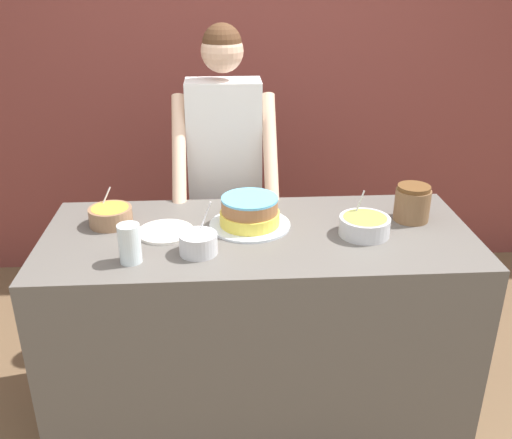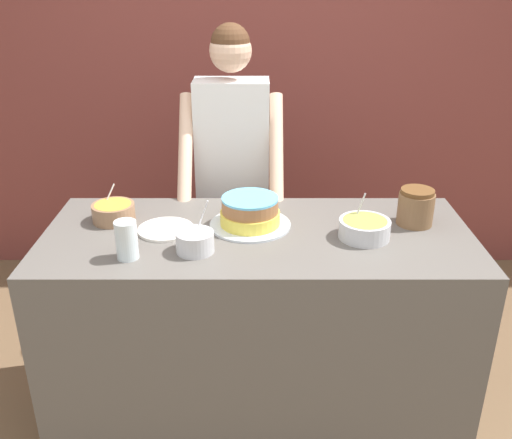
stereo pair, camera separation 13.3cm
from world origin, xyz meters
name	(u,v)px [view 1 (the left image)]	position (x,y,z in m)	size (l,w,h in m)	color
wall_back	(243,69)	(0.00, 1.83, 1.30)	(10.00, 0.05, 2.60)	brown
counter	(258,326)	(0.00, 0.37, 0.45)	(1.73, 0.74, 0.90)	#5B5651
person_baker	(225,158)	(-0.13, 1.01, 1.01)	(0.49, 0.45, 1.64)	#2D2D38
cake	(250,213)	(-0.03, 0.44, 0.96)	(0.33, 0.33, 0.13)	silver
frosting_bowl_white	(198,243)	(-0.24, 0.21, 0.94)	(0.14, 0.14, 0.19)	silver
frosting_bowl_orange	(111,215)	(-0.60, 0.49, 0.94)	(0.18, 0.18, 0.14)	#936B4C
frosting_bowl_olive	(364,225)	(0.42, 0.33, 0.94)	(0.20, 0.20, 0.16)	silver
drinking_glass	(130,244)	(-0.48, 0.16, 0.97)	(0.08, 0.08, 0.15)	silver
ceramic_plate	(166,232)	(-0.37, 0.39, 0.91)	(0.23, 0.23, 0.01)	white
stoneware_jar	(412,203)	(0.65, 0.46, 0.97)	(0.15, 0.15, 0.15)	brown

